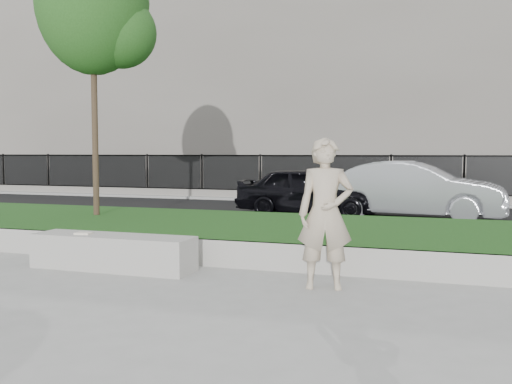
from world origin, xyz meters
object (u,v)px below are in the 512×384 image
(man, at_px, (325,214))
(book, at_px, (84,233))
(car_silver, at_px, (414,190))
(stone_bench, at_px, (113,252))
(young_tree, at_px, (97,7))
(car_dark, at_px, (308,191))

(man, distance_m, book, 3.61)
(man, height_order, car_silver, man)
(stone_bench, distance_m, young_tree, 5.73)
(car_silver, bearing_deg, stone_bench, 158.92)
(book, bearing_deg, stone_bench, 0.10)
(man, relative_size, young_tree, 0.32)
(man, height_order, young_tree, young_tree)
(man, height_order, book, man)
(man, height_order, car_dark, man)
(book, relative_size, young_tree, 0.04)
(book, bearing_deg, young_tree, 112.85)
(car_silver, bearing_deg, book, 156.43)
(young_tree, bearing_deg, stone_bench, -53.65)
(stone_bench, height_order, man, man)
(man, bearing_deg, young_tree, 135.63)
(stone_bench, bearing_deg, young_tree, 126.35)
(stone_bench, bearing_deg, car_silver, 63.30)
(young_tree, bearing_deg, car_silver, 36.82)
(stone_bench, relative_size, young_tree, 0.42)
(book, bearing_deg, man, -8.58)
(car_silver, bearing_deg, car_dark, 95.65)
(stone_bench, xyz_separation_m, car_dark, (1.09, 7.47, 0.43))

